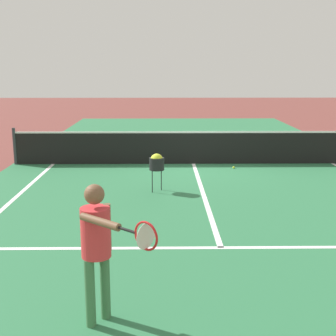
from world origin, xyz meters
TOP-DOWN VIEW (x-y plane):
  - ground_plane at (0.00, 0.00)m, footprint 60.00×60.00m
  - court_surface_inbounds at (0.00, 0.00)m, footprint 10.62×24.40m
  - line_service_near at (0.00, -6.40)m, footprint 8.22×0.10m
  - line_center_service at (0.00, -3.20)m, footprint 0.10×6.40m
  - net at (0.00, 0.00)m, footprint 10.49×0.09m
  - player_near at (-1.61, -8.52)m, footprint 0.84×0.97m
  - ball_hopper at (-1.04, -3.03)m, footprint 0.34×0.34m
  - tennis_ball_near_net at (1.08, -0.67)m, footprint 0.07×0.07m

SIDE VIEW (x-z plane):
  - ground_plane at x=0.00m, z-range 0.00..0.00m
  - court_surface_inbounds at x=0.00m, z-range 0.00..0.00m
  - line_service_near at x=0.00m, z-range 0.00..0.01m
  - line_center_service at x=0.00m, z-range 0.00..0.01m
  - tennis_ball_near_net at x=1.08m, z-range 0.00..0.07m
  - net at x=0.00m, z-range -0.04..1.03m
  - ball_hopper at x=-1.04m, z-range 0.24..1.11m
  - player_near at x=-1.61m, z-range 0.19..1.77m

